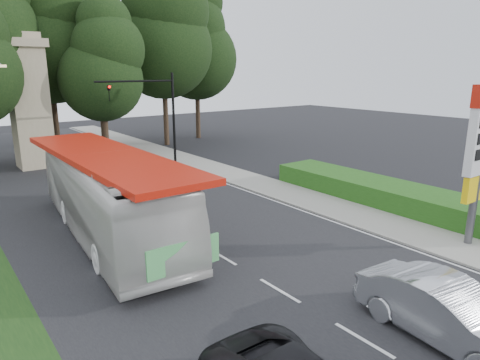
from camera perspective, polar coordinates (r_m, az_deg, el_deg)
ground at (r=13.08m, az=18.00°, el=-20.73°), size 120.00×120.00×0.00m
road_surface at (r=21.29m, az=-9.47°, el=-6.02°), size 14.00×80.00×0.02m
sidewalk_right at (r=26.08m, az=7.24°, el=-1.97°), size 3.00×80.00×0.12m
hedge at (r=25.71m, az=18.35°, el=-1.60°), size 3.00×14.00×1.20m
traffic_signal_mast at (r=33.35m, az=-10.91°, el=9.55°), size 6.10×0.35×7.20m
monument at (r=36.53m, az=-26.30°, el=9.42°), size 3.00×3.00×10.05m
tree_center_right at (r=42.15m, az=-24.50°, el=18.19°), size 9.24×9.24×18.15m
tree_east_near at (r=45.41m, az=-18.55°, el=16.66°), size 8.12×8.12×15.95m
tree_east_mid at (r=43.85m, az=-10.37°, el=19.44°), size 9.52×9.52×18.70m
tree_far_east at (r=47.97m, az=-5.87°, el=17.94°), size 8.68×8.68×17.05m
tree_monument_right at (r=37.46m, az=-18.16°, el=14.73°), size 6.72×6.72×13.20m
transit_bus at (r=20.18m, az=-17.14°, el=-1.92°), size 4.51×14.02×3.84m
sedan_silver at (r=13.70m, az=25.97°, el=-15.56°), size 2.27×5.41×1.74m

